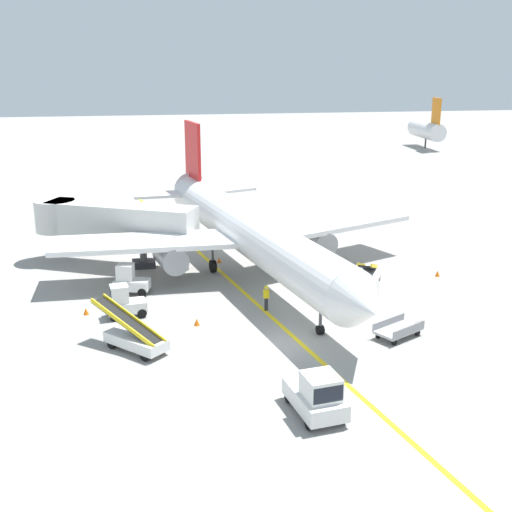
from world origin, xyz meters
TOP-DOWN VIEW (x-y plane):
  - ground_plane at (0.00, 0.00)m, footprint 300.00×300.00m
  - taxi_line_yellow at (0.42, 5.00)m, footprint 17.75×78.14m
  - airliner at (0.31, 12.96)m, footprint 27.97×35.05m
  - jet_bridge at (-10.18, 17.47)m, footprint 12.72×7.80m
  - pushback_tug at (0.45, -7.73)m, footprint 2.46×3.86m
  - baggage_tug_near_wing at (-8.29, 10.17)m, footprint 2.64×1.84m
  - baggage_tug_by_cargo_door at (-8.55, 5.89)m, footprint 2.58×1.68m
  - belt_loader_forward_hold at (-7.86, 0.73)m, footprint 4.37×4.47m
  - belt_loader_aft_hold at (8.45, 9.02)m, footprint 3.22×5.07m
  - baggage_cart_loaded at (7.35, 0.06)m, footprint 3.66×2.74m
  - ground_crew_marshaller at (0.46, 5.51)m, footprint 0.36×0.24m
  - safety_cone_nose_left at (-11.00, 6.63)m, footprint 0.36×0.36m
  - safety_cone_nose_right at (-4.20, 15.85)m, footprint 0.36×0.36m
  - safety_cone_wingtip_left at (-4.17, 3.73)m, footprint 0.36×0.36m
  - safety_cone_wingtip_right at (-1.44, 16.23)m, footprint 0.36×0.36m
  - safety_cone_tail_area at (14.28, 10.24)m, footprint 0.36×0.36m
  - distant_aircraft_far_left at (41.56, 77.16)m, footprint 3.00×10.10m

SIDE VIEW (x-z plane):
  - ground_plane at x=0.00m, z-range 0.00..0.00m
  - taxi_line_yellow at x=0.42m, z-range 0.00..0.01m
  - safety_cone_nose_left at x=-11.00m, z-range 0.00..0.44m
  - safety_cone_nose_right at x=-4.20m, z-range 0.00..0.44m
  - safety_cone_wingtip_left at x=-4.17m, z-range 0.00..0.44m
  - safety_cone_wingtip_right at x=-1.44m, z-range 0.00..0.44m
  - safety_cone_tail_area at x=14.28m, z-range 0.00..0.44m
  - baggage_cart_loaded at x=7.35m, z-range 0.00..0.94m
  - belt_loader_forward_hold at x=-7.86m, z-range -0.52..2.07m
  - belt_loader_aft_hold at x=8.45m, z-range -0.52..2.07m
  - ground_crew_marshaller at x=0.46m, z-range 0.06..1.76m
  - baggage_tug_near_wing at x=-8.29m, z-range -0.12..1.98m
  - baggage_tug_by_cargo_door at x=-8.55m, z-range -0.12..1.98m
  - pushback_tug at x=0.45m, z-range -0.11..2.09m
  - distant_aircraft_far_left at x=41.56m, z-range -1.18..7.62m
  - airliner at x=0.31m, z-range -1.63..8.47m
  - jet_bridge at x=-10.18m, z-range 1.12..5.97m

